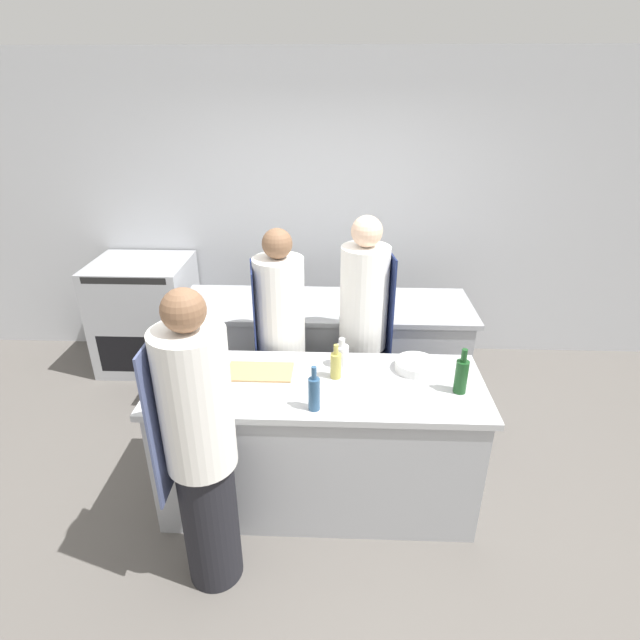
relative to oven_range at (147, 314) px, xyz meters
name	(u,v)px	position (x,y,z in m)	size (l,w,h in m)	color
ground_plane	(318,494)	(1.71, -1.71, -0.52)	(16.00, 16.00, 0.00)	#605B56
wall_back	(327,214)	(1.71, 0.42, 0.88)	(8.00, 0.06, 2.80)	silver
prep_counter	(318,441)	(1.71, -1.71, -0.07)	(2.01, 0.75, 0.89)	#A8AAAF
pass_counter	(325,351)	(1.72, -0.53, -0.07)	(2.38, 0.74, 0.89)	#A8AAAF
oven_range	(147,314)	(0.00, 0.00, 0.00)	(0.87, 0.74, 1.04)	#A8AAAF
chef_at_prep_near	(201,450)	(1.15, -2.31, 0.35)	(0.36, 0.35, 1.74)	black
chef_at_stove	(363,335)	(2.01, -1.06, 0.36)	(0.37, 0.35, 1.75)	black
chef_at_pass_far	(280,343)	(1.42, -1.12, 0.32)	(0.38, 0.37, 1.68)	black
bottle_olive_oil	(336,365)	(1.82, -1.64, 0.46)	(0.07, 0.07, 0.22)	#B2A84C
bottle_vinegar	(314,393)	(1.70, -1.97, 0.48)	(0.06, 0.06, 0.27)	#2D5175
bottle_wine	(461,375)	(2.54, -1.77, 0.48)	(0.07, 0.07, 0.28)	#19471E
bottle_cooking_oil	(342,355)	(1.85, -1.50, 0.45)	(0.09, 0.09, 0.19)	silver
bowl_mixing_large	(416,365)	(2.32, -1.53, 0.40)	(0.26, 0.26, 0.06)	white
bowl_prep_small	(179,388)	(0.91, -1.84, 0.41)	(0.20, 0.20, 0.07)	navy
cutting_board	(260,372)	(1.34, -1.61, 0.38)	(0.41, 0.23, 0.01)	tan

